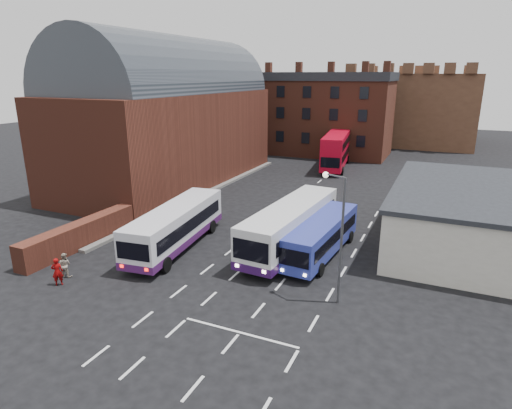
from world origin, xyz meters
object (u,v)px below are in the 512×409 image
at_px(bus_white_inbound, 291,223).
at_px(pedestrian_beige, 65,265).
at_px(bus_white_outbound, 176,224).
at_px(bus_red_double, 336,150).
at_px(street_lamp, 338,228).
at_px(pedestrian_red, 57,272).
at_px(bus_blue, 322,235).

bearing_deg(bus_white_inbound, pedestrian_beige, 45.52).
distance_m(bus_white_outbound, bus_white_inbound, 8.12).
bearing_deg(bus_red_double, bus_white_outbound, 75.72).
distance_m(bus_white_outbound, street_lamp, 12.78).
bearing_deg(pedestrian_red, bus_white_outbound, -151.15).
xyz_separation_m(bus_blue, pedestrian_beige, (-13.38, -9.51, -0.74)).
bearing_deg(pedestrian_beige, bus_white_outbound, -129.49).
bearing_deg(bus_white_outbound, bus_blue, 8.92).
bearing_deg(bus_white_inbound, bus_white_outbound, 26.36).
bearing_deg(pedestrian_red, street_lamp, 157.99).
height_order(bus_white_inbound, pedestrian_red, bus_white_inbound).
bearing_deg(pedestrian_beige, street_lamp, -177.97).
bearing_deg(bus_blue, pedestrian_red, 43.39).
height_order(bus_white_inbound, pedestrian_beige, bus_white_inbound).
relative_size(bus_blue, pedestrian_red, 5.57).
relative_size(bus_white_inbound, bus_red_double, 1.03).
height_order(bus_white_inbound, street_lamp, street_lamp).
xyz_separation_m(bus_blue, street_lamp, (2.37, -5.70, 2.76)).
relative_size(bus_white_outbound, bus_white_inbound, 0.93).
distance_m(bus_blue, pedestrian_beige, 16.43).
relative_size(bus_white_inbound, street_lamp, 1.69).
relative_size(bus_blue, street_lamp, 1.35).
relative_size(bus_red_double, pedestrian_beige, 7.50).
bearing_deg(street_lamp, pedestrian_red, -162.52).
xyz_separation_m(bus_white_outbound, bus_red_double, (3.65, 31.11, 0.65)).
distance_m(street_lamp, pedestrian_red, 16.35).
height_order(bus_blue, street_lamp, street_lamp).
height_order(bus_white_outbound, bus_white_inbound, bus_white_inbound).
xyz_separation_m(bus_white_inbound, bus_blue, (2.31, -0.30, -0.39)).
height_order(bus_blue, pedestrian_red, bus_blue).
relative_size(bus_white_outbound, bus_red_double, 0.96).
relative_size(bus_white_outbound, bus_blue, 1.17).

